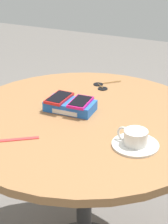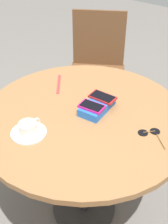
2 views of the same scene
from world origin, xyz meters
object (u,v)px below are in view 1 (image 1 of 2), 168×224
Objects in this scene: lanyard_strap at (11,140)px; sunglasses at (102,86)px; saucer at (135,145)px; round_table at (84,139)px; phone_box at (70,106)px; phone_red at (59,98)px; phone_magenta at (80,102)px; coffee_cup at (135,137)px.

lanyard_strap is 0.62m from sunglasses.
saucer is 0.56m from sunglasses.
round_table is at bearing -79.57° from sunglasses.
phone_box is 1.02× the size of lanyard_strap.
round_table is 0.31m from saucer.
phone_magenta is (0.10, -0.00, -0.00)m from phone_red.
phone_magenta is at bearing -0.35° from phone_red.
coffee_cup reaches higher than phone_magenta.
phone_red is (-0.05, -0.00, 0.03)m from phone_box.
saucer is (0.34, -0.16, -0.02)m from phone_box.
sunglasses is (-0.06, 0.33, 0.11)m from round_table.
coffee_cup is at bearing 20.50° from lanyard_strap.
phone_magenta is (-0.03, 0.03, 0.15)m from round_table.
phone_magenta reaches higher than round_table.
phone_box is 0.06m from phone_red.
coffee_cup is (0.38, -0.16, -0.01)m from phone_red.
phone_magenta reaches higher than phone_box.
phone_magenta is at bearing 67.53° from lanyard_strap.
coffee_cup is at bearing -27.02° from round_table.
lanyard_strap is at bearing -112.47° from phone_magenta.
phone_red reaches higher than saucer.
lanyard_strap is (-0.03, -0.31, -0.05)m from phone_red.
saucer is at bearing 20.31° from lanyard_strap.
coffee_cup reaches higher than round_table.
phone_box is at bearing 154.58° from coffee_cup.
phone_magenta is at bearing 151.13° from coffee_cup.
round_table is 0.16m from phone_magenta.
phone_red is at bearing 157.77° from saucer.
phone_box is at bearing 160.24° from round_table.
round_table is 9.06× the size of coffee_cup.
phone_box is at bearing 178.52° from phone_magenta.
coffee_cup is 0.57× the size of lanyard_strap.
phone_box is 1.25× the size of saucer.
sunglasses is at bearing 81.08° from lanyard_strap.
saucer is at bearing -28.69° from phone_magenta.
round_table is 7.84× the size of phone_red.
coffee_cup is at bearing -22.33° from phone_red.
phone_red is 0.31m from sunglasses.
round_table is 0.35m from sunglasses.
sunglasses is at bearing 86.96° from phone_box.
sunglasses reaches higher than round_table.
phone_magenta is 0.34m from lanyard_strap.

